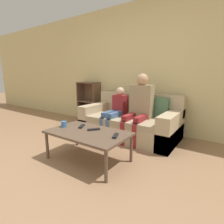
% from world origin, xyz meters
% --- Properties ---
extents(ground_plane, '(22.00, 22.00, 0.00)m').
position_xyz_m(ground_plane, '(0.00, 0.00, 0.00)').
color(ground_plane, '#997251').
extents(wall_back, '(12.00, 0.06, 2.60)m').
position_xyz_m(wall_back, '(0.00, 2.30, 1.30)').
color(wall_back, beige).
rests_on(wall_back, ground_plane).
extents(couch, '(1.80, 0.94, 0.80)m').
position_xyz_m(couch, '(0.08, 1.75, 0.27)').
color(couch, tan).
rests_on(couch, ground_plane).
extents(bookshelf, '(0.56, 0.28, 0.99)m').
position_xyz_m(bookshelf, '(-1.33, 2.14, 0.37)').
color(bookshelf, brown).
rests_on(bookshelf, ground_plane).
extents(coffee_table, '(1.11, 0.65, 0.41)m').
position_xyz_m(coffee_table, '(0.08, 0.54, 0.38)').
color(coffee_table, brown).
rests_on(coffee_table, ground_plane).
extents(person_adult, '(0.40, 0.65, 1.19)m').
position_xyz_m(person_adult, '(0.30, 1.68, 0.67)').
color(person_adult, maroon).
rests_on(person_adult, ground_plane).
extents(person_child, '(0.26, 0.64, 0.93)m').
position_xyz_m(person_child, '(-0.17, 1.62, 0.52)').
color(person_child, '#476693').
rests_on(person_child, ground_plane).
extents(cup_near, '(0.08, 0.08, 0.09)m').
position_xyz_m(cup_near, '(-0.36, 0.51, 0.45)').
color(cup_near, '#3D70B2').
rests_on(cup_near, coffee_table).
extents(tv_remote_0, '(0.14, 0.17, 0.02)m').
position_xyz_m(tv_remote_0, '(0.10, 0.63, 0.42)').
color(tv_remote_0, black).
rests_on(tv_remote_0, coffee_table).
extents(tv_remote_1, '(0.11, 0.18, 0.02)m').
position_xyz_m(tv_remote_1, '(0.49, 0.59, 0.42)').
color(tv_remote_1, black).
rests_on(tv_remote_1, coffee_table).
extents(tv_remote_2, '(0.12, 0.17, 0.02)m').
position_xyz_m(tv_remote_2, '(-0.14, 0.65, 0.42)').
color(tv_remote_2, black).
rests_on(tv_remote_2, coffee_table).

